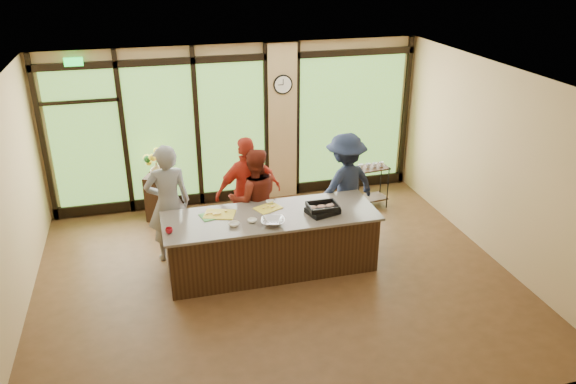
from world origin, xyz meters
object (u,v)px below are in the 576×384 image
roasting_pan (323,211)px  cook_left (168,203)px  cook_right (345,186)px  island_base (271,243)px  bar_cart (370,180)px  flower_stand (160,197)px

roasting_pan → cook_left: bearing=142.9°
cook_right → island_base: bearing=9.7°
cook_left → roasting_pan: bearing=153.4°
cook_right → bar_cart: cook_right is taller
flower_stand → bar_cart: (3.88, -0.49, 0.11)m
roasting_pan → island_base: bearing=154.1°
island_base → cook_left: 1.70m
flower_stand → roasting_pan: bearing=-22.8°
flower_stand → bar_cart: bar_cart is taller
cook_right → flower_stand: cook_right is taller
island_base → cook_right: (1.45, 0.76, 0.47)m
cook_left → roasting_pan: (2.21, -0.87, 0.01)m
cook_right → bar_cart: bearing=-150.5°
cook_left → roasting_pan: 2.38m
island_base → cook_left: cook_left is taller
flower_stand → cook_left: bearing=-63.4°
island_base → cook_left: size_ratio=1.63×
cook_right → cook_left: bearing=-17.4°
bar_cart → roasting_pan: bearing=-136.8°
roasting_pan → cook_right: bearing=37.0°
island_base → cook_right: size_ratio=1.70×
cook_left → island_base: bearing=148.1°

